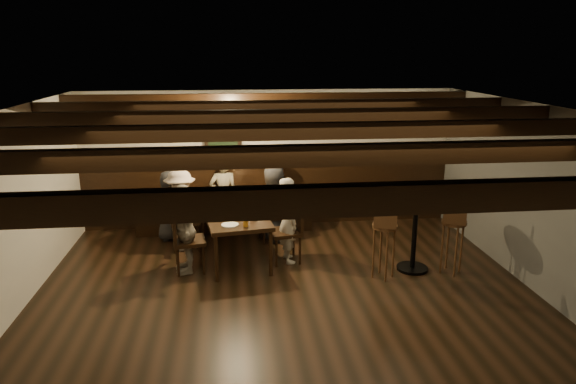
{
  "coord_description": "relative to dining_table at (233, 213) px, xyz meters",
  "views": [
    {
      "loc": [
        -0.66,
        -5.39,
        3.06
      ],
      "look_at": [
        0.09,
        1.3,
        1.19
      ],
      "focal_mm": 32.0,
      "sensor_mm": 36.0,
      "label": 1
    }
  ],
  "objects": [
    {
      "name": "high_top_table",
      "position": [
        2.54,
        -0.86,
        0.04
      ],
      "size": [
        0.61,
        0.61,
        1.08
      ],
      "color": "black",
      "rests_on": "floor"
    },
    {
      "name": "chair_left_near",
      "position": [
        -0.78,
        0.34,
        -0.37
      ],
      "size": [
        0.5,
        0.5,
        0.97
      ],
      "rotation": [
        0.0,
        0.0,
        -1.43
      ],
      "color": "black",
      "rests_on": "floor"
    },
    {
      "name": "room",
      "position": [
        0.38,
        0.15,
        0.41
      ],
      "size": [
        7.0,
        7.0,
        7.0
      ],
      "color": "black",
      "rests_on": "ground"
    },
    {
      "name": "pint_g",
      "position": [
        0.17,
        -0.78,
        0.13
      ],
      "size": [
        0.07,
        0.07,
        0.14
      ],
      "primitive_type": "cylinder",
      "color": "#BF7219",
      "rests_on": "dining_table"
    },
    {
      "name": "person_bench_left",
      "position": [
        -1.02,
        0.76,
        -0.07
      ],
      "size": [
        0.62,
        0.45,
        1.18
      ],
      "primitive_type": "imported",
      "rotation": [
        0.0,
        0.0,
        3.29
      ],
      "color": "#27272A",
      "rests_on": "floor"
    },
    {
      "name": "person_left_near",
      "position": [
        -0.81,
        0.34,
        -0.02
      ],
      "size": [
        0.6,
        0.9,
        1.29
      ],
      "primitive_type": "imported",
      "rotation": [
        0.0,
        0.0,
        -1.43
      ],
      "color": "#BBAA9E",
      "rests_on": "floor"
    },
    {
      "name": "pint_d",
      "position": [
        0.27,
        0.24,
        0.13
      ],
      "size": [
        0.07,
        0.07,
        0.14
      ],
      "primitive_type": "cylinder",
      "color": "silver",
      "rests_on": "dining_table"
    },
    {
      "name": "person_right_near",
      "position": [
        0.68,
        0.55,
        -0.01
      ],
      "size": [
        0.5,
        0.69,
        1.3
      ],
      "primitive_type": "imported",
      "rotation": [
        0.0,
        0.0,
        1.72
      ],
      "color": "#28282B",
      "rests_on": "floor"
    },
    {
      "name": "plate_near",
      "position": [
        -0.05,
        -0.71,
        0.07
      ],
      "size": [
        0.24,
        0.24,
        0.01
      ],
      "primitive_type": "cylinder",
      "color": "white",
      "rests_on": "dining_table"
    },
    {
      "name": "person_bench_centre",
      "position": [
        -0.15,
        1.04,
        -0.0
      ],
      "size": [
        0.52,
        0.38,
        1.32
      ],
      "primitive_type": "imported",
      "rotation": [
        0.0,
        0.0,
        3.29
      ],
      "color": "gray",
      "rests_on": "floor"
    },
    {
      "name": "person_bench_right",
      "position": [
        0.76,
        1.02,
        -0.03
      ],
      "size": [
        0.68,
        0.57,
        1.28
      ],
      "primitive_type": "imported",
      "rotation": [
        0.0,
        0.0,
        3.29
      ],
      "color": "brown",
      "rests_on": "floor"
    },
    {
      "name": "dining_table",
      "position": [
        0.0,
        0.0,
        0.0
      ],
      "size": [
        1.14,
        2.03,
        0.72
      ],
      "rotation": [
        0.0,
        0.0,
        0.15
      ],
      "color": "black",
      "rests_on": "floor"
    },
    {
      "name": "bar_stool_left",
      "position": [
        2.04,
        -1.07,
        -0.26
      ],
      "size": [
        0.37,
        0.39,
        1.09
      ],
      "rotation": [
        0.0,
        0.0,
        -0.31
      ],
      "color": "#3E2413",
      "rests_on": "floor"
    },
    {
      "name": "pint_a",
      "position": [
        -0.38,
        0.65,
        0.13
      ],
      "size": [
        0.07,
        0.07,
        0.14
      ],
      "primitive_type": "cylinder",
      "color": "#BF7219",
      "rests_on": "dining_table"
    },
    {
      "name": "chair_right_near",
      "position": [
        0.65,
        0.55,
        -0.39
      ],
      "size": [
        0.47,
        0.47,
        0.9
      ],
      "rotation": [
        0.0,
        0.0,
        1.72
      ],
      "color": "black",
      "rests_on": "floor"
    },
    {
      "name": "pint_b",
      "position": [
        0.15,
        0.68,
        0.13
      ],
      "size": [
        0.07,
        0.07,
        0.14
      ],
      "primitive_type": "cylinder",
      "color": "#BF7219",
      "rests_on": "dining_table"
    },
    {
      "name": "pint_e",
      "position": [
        -0.15,
        -0.48,
        0.13
      ],
      "size": [
        0.07,
        0.07,
        0.14
      ],
      "primitive_type": "cylinder",
      "color": "#BF7219",
      "rests_on": "dining_table"
    },
    {
      "name": "bar_stool_right",
      "position": [
        3.04,
        -1.02,
        -0.26
      ],
      "size": [
        0.38,
        0.4,
        1.09
      ],
      "rotation": [
        0.0,
        0.0,
        -0.43
      ],
      "color": "#3E2413",
      "rests_on": "floor"
    },
    {
      "name": "person_left_far",
      "position": [
        -0.68,
        -0.55,
        -0.02
      ],
      "size": [
        0.42,
        0.79,
        1.29
      ],
      "primitive_type": "imported",
      "rotation": [
        0.0,
        0.0,
        -1.43
      ],
      "color": "gray",
      "rests_on": "floor"
    },
    {
      "name": "candle",
      "position": [
        0.08,
        0.31,
        0.08
      ],
      "size": [
        0.05,
        0.05,
        0.05
      ],
      "primitive_type": "cylinder",
      "color": "beige",
      "rests_on": "dining_table"
    },
    {
      "name": "plate_far",
      "position": [
        0.22,
        -0.27,
        0.07
      ],
      "size": [
        0.24,
        0.24,
        0.01
      ],
      "primitive_type": "cylinder",
      "color": "white",
      "rests_on": "dining_table"
    },
    {
      "name": "chair_left_far",
      "position": [
        -0.65,
        -0.55,
        -0.37
      ],
      "size": [
        0.49,
        0.49,
        0.95
      ],
      "rotation": [
        0.0,
        0.0,
        -1.43
      ],
      "color": "black",
      "rests_on": "floor"
    },
    {
      "name": "person_right_far",
      "position": [
        0.81,
        -0.34,
        -0.02
      ],
      "size": [
        0.37,
        0.51,
        1.28
      ],
      "primitive_type": "imported",
      "rotation": [
        0.0,
        0.0,
        1.72
      ],
      "color": "#ACA391",
      "rests_on": "floor"
    },
    {
      "name": "pint_f",
      "position": [
        0.28,
        -0.52,
        0.13
      ],
      "size": [
        0.07,
        0.07,
        0.14
      ],
      "primitive_type": "cylinder",
      "color": "silver",
      "rests_on": "dining_table"
    },
    {
      "name": "condiment_caddy",
      "position": [
        0.01,
        -0.05,
        0.12
      ],
      "size": [
        0.15,
        0.1,
        0.12
      ],
      "primitive_type": "cube",
      "color": "black",
      "rests_on": "dining_table"
    },
    {
      "name": "pint_c",
      "position": [
        -0.31,
        0.06,
        0.13
      ],
      "size": [
        0.07,
        0.07,
        0.14
      ],
      "primitive_type": "cylinder",
      "color": "#BF7219",
      "rests_on": "dining_table"
    },
    {
      "name": "chair_right_far",
      "position": [
        0.78,
        -0.34,
        -0.37
      ],
      "size": [
        0.5,
        0.5,
        0.96
      ],
      "rotation": [
        0.0,
        0.0,
        1.72
      ],
      "color": "black",
      "rests_on": "floor"
    }
  ]
}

